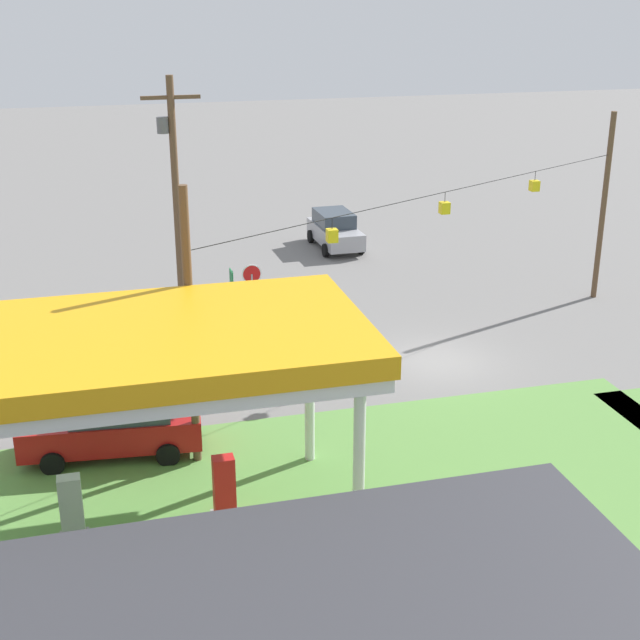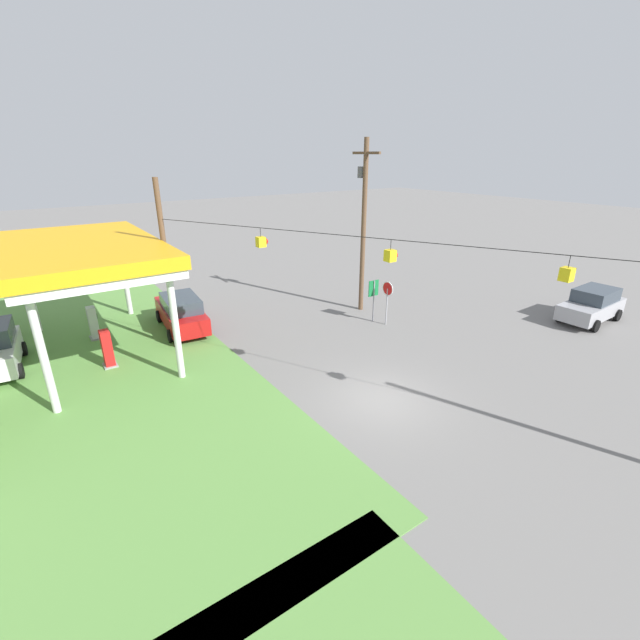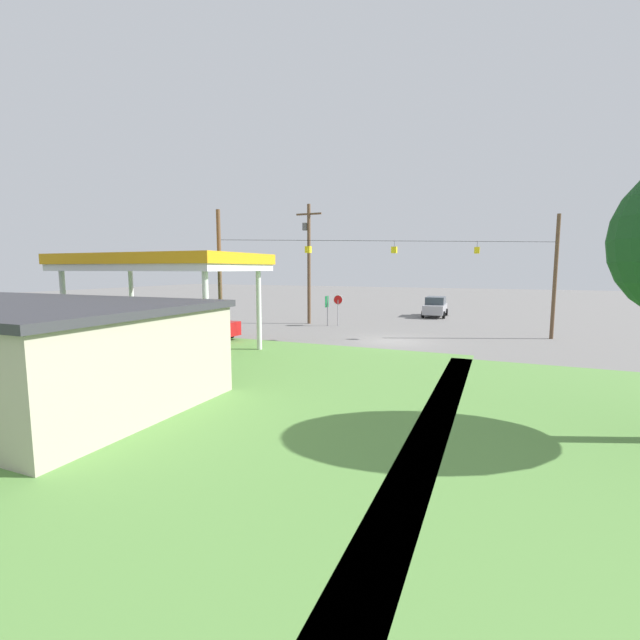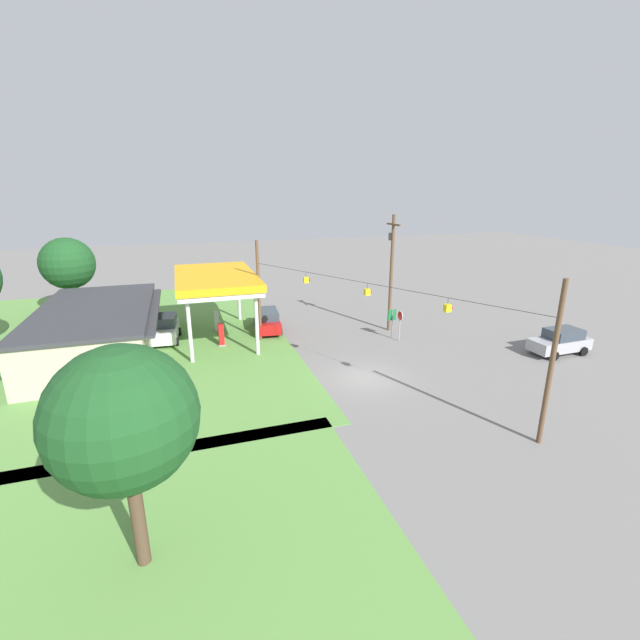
{
  "view_description": "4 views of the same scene",
  "coord_description": "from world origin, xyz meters",
  "px_view_note": "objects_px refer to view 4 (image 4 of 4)",
  "views": [
    {
      "loc": [
        11.78,
        27.78,
        12.8
      ],
      "look_at": [
        4.67,
        0.98,
        2.42
      ],
      "focal_mm": 50.0,
      "sensor_mm": 36.0,
      "label": 1
    },
    {
      "loc": [
        -10.44,
        10.21,
        8.98
      ],
      "look_at": [
        2.25,
        1.36,
        2.93
      ],
      "focal_mm": 24.0,
      "sensor_mm": 36.0,
      "label": 2
    },
    {
      "loc": [
        -6.1,
        26.4,
        4.55
      ],
      "look_at": [
        4.07,
        2.16,
        1.41
      ],
      "focal_mm": 24.0,
      "sensor_mm": 36.0,
      "label": 3
    },
    {
      "loc": [
        -23.21,
        10.65,
        11.65
      ],
      "look_at": [
        3.74,
        1.79,
        3.02
      ],
      "focal_mm": 24.0,
      "sensor_mm": 36.0,
      "label": 4
    }
  ],
  "objects_px": {
    "stop_sign_roadside": "(400,319)",
    "tree_west_verge": "(123,419)",
    "gas_station_canopy": "(216,280)",
    "tree_far_back": "(68,264)",
    "fuel_pump_near": "(221,335)",
    "fuel_pump_far": "(217,322)",
    "route_sign": "(392,318)",
    "car_at_pumps_rear": "(165,329)",
    "car_on_crossroad": "(560,341)",
    "gas_station_store": "(98,330)",
    "car_at_pumps_front": "(267,320)",
    "utility_pole_main": "(391,267)"
  },
  "relations": [
    {
      "from": "fuel_pump_near",
      "to": "car_on_crossroad",
      "type": "xyz_separation_m",
      "value": [
        -9.6,
        -23.65,
        0.14
      ]
    },
    {
      "from": "car_at_pumps_front",
      "to": "stop_sign_roadside",
      "type": "height_order",
      "value": "stop_sign_roadside"
    },
    {
      "from": "gas_station_canopy",
      "to": "fuel_pump_near",
      "type": "distance_m",
      "value": 4.43
    },
    {
      "from": "stop_sign_roadside",
      "to": "utility_pole_main",
      "type": "bearing_deg",
      "value": 170.34
    },
    {
      "from": "gas_station_store",
      "to": "stop_sign_roadside",
      "type": "relative_size",
      "value": 6.22
    },
    {
      "from": "stop_sign_roadside",
      "to": "tree_west_verge",
      "type": "height_order",
      "value": "tree_west_verge"
    },
    {
      "from": "fuel_pump_far",
      "to": "car_at_pumps_rear",
      "type": "relative_size",
      "value": 0.41
    },
    {
      "from": "stop_sign_roadside",
      "to": "tree_far_back",
      "type": "distance_m",
      "value": 31.49
    },
    {
      "from": "fuel_pump_far",
      "to": "stop_sign_roadside",
      "type": "relative_size",
      "value": 0.7
    },
    {
      "from": "car_at_pumps_front",
      "to": "car_at_pumps_rear",
      "type": "height_order",
      "value": "car_at_pumps_rear"
    },
    {
      "from": "fuel_pump_far",
      "to": "car_on_crossroad",
      "type": "xyz_separation_m",
      "value": [
        -13.36,
        -23.65,
        0.14
      ]
    },
    {
      "from": "gas_station_canopy",
      "to": "fuel_pump_far",
      "type": "height_order",
      "value": "gas_station_canopy"
    },
    {
      "from": "gas_station_canopy",
      "to": "fuel_pump_far",
      "type": "bearing_deg",
      "value": -0.04
    },
    {
      "from": "gas_station_store",
      "to": "stop_sign_roadside",
      "type": "height_order",
      "value": "gas_station_store"
    },
    {
      "from": "car_on_crossroad",
      "to": "fuel_pump_near",
      "type": "bearing_deg",
      "value": -23.46
    },
    {
      "from": "fuel_pump_near",
      "to": "fuel_pump_far",
      "type": "relative_size",
      "value": 1.0
    },
    {
      "from": "gas_station_canopy",
      "to": "route_sign",
      "type": "xyz_separation_m",
      "value": [
        -4.38,
        -13.46,
        -3.13
      ]
    },
    {
      "from": "gas_station_canopy",
      "to": "stop_sign_roadside",
      "type": "bearing_deg",
      "value": -110.86
    },
    {
      "from": "fuel_pump_far",
      "to": "car_at_pumps_rear",
      "type": "bearing_deg",
      "value": 107.64
    },
    {
      "from": "gas_station_canopy",
      "to": "car_at_pumps_rear",
      "type": "distance_m",
      "value": 5.65
    },
    {
      "from": "car_at_pumps_rear",
      "to": "car_on_crossroad",
      "type": "distance_m",
      "value": 30.31
    },
    {
      "from": "car_at_pumps_front",
      "to": "car_on_crossroad",
      "type": "xyz_separation_m",
      "value": [
        -12.15,
        -19.5,
        -0.01
      ]
    },
    {
      "from": "fuel_pump_near",
      "to": "car_on_crossroad",
      "type": "relative_size",
      "value": 0.38
    },
    {
      "from": "car_at_pumps_front",
      "to": "utility_pole_main",
      "type": "bearing_deg",
      "value": -101.48
    },
    {
      "from": "tree_far_back",
      "to": "fuel_pump_near",
      "type": "bearing_deg",
      "value": -136.75
    },
    {
      "from": "fuel_pump_far",
      "to": "tree_west_verge",
      "type": "xyz_separation_m",
      "value": [
        -23.75,
        4.52,
        4.44
      ]
    },
    {
      "from": "stop_sign_roadside",
      "to": "gas_station_store",
      "type": "bearing_deg",
      "value": -102.26
    },
    {
      "from": "car_on_crossroad",
      "to": "tree_far_back",
      "type": "relative_size",
      "value": 0.61
    },
    {
      "from": "fuel_pump_near",
      "to": "fuel_pump_far",
      "type": "xyz_separation_m",
      "value": [
        3.76,
        0.0,
        0.0
      ]
    },
    {
      "from": "fuel_pump_near",
      "to": "car_at_pumps_rear",
      "type": "height_order",
      "value": "car_at_pumps_rear"
    },
    {
      "from": "gas_station_store",
      "to": "route_sign",
      "type": "bearing_deg",
      "value": -100.3
    },
    {
      "from": "car_at_pumps_front",
      "to": "tree_far_back",
      "type": "distance_m",
      "value": 20.5
    },
    {
      "from": "fuel_pump_near",
      "to": "tree_far_back",
      "type": "relative_size",
      "value": 0.23
    },
    {
      "from": "gas_station_canopy",
      "to": "tree_far_back",
      "type": "xyz_separation_m",
      "value": [
        11.63,
        12.7,
        0.14
      ]
    },
    {
      "from": "tree_west_verge",
      "to": "fuel_pump_near",
      "type": "bearing_deg",
      "value": -12.75
    },
    {
      "from": "car_on_crossroad",
      "to": "gas_station_store",
      "type": "bearing_deg",
      "value": -20.32
    },
    {
      "from": "gas_station_canopy",
      "to": "tree_west_verge",
      "type": "xyz_separation_m",
      "value": [
        -21.87,
        4.52,
        0.43
      ]
    },
    {
      "from": "gas_station_store",
      "to": "fuel_pump_near",
      "type": "xyz_separation_m",
      "value": [
        -1.55,
        -8.82,
        -0.89
      ]
    },
    {
      "from": "car_at_pumps_rear",
      "to": "tree_far_back",
      "type": "bearing_deg",
      "value": -137.56
    },
    {
      "from": "car_at_pumps_rear",
      "to": "tree_west_verge",
      "type": "bearing_deg",
      "value": 3.81
    },
    {
      "from": "fuel_pump_near",
      "to": "utility_pole_main",
      "type": "height_order",
      "value": "utility_pole_main"
    },
    {
      "from": "gas_station_canopy",
      "to": "gas_station_store",
      "type": "relative_size",
      "value": 0.7
    },
    {
      "from": "car_at_pumps_rear",
      "to": "tree_far_back",
      "type": "height_order",
      "value": "tree_far_back"
    },
    {
      "from": "car_at_pumps_front",
      "to": "tree_west_verge",
      "type": "height_order",
      "value": "tree_west_verge"
    },
    {
      "from": "stop_sign_roadside",
      "to": "utility_pole_main",
      "type": "relative_size",
      "value": 0.26
    },
    {
      "from": "car_on_crossroad",
      "to": "tree_west_verge",
      "type": "distance_m",
      "value": 30.34
    },
    {
      "from": "car_on_crossroad",
      "to": "car_at_pumps_rear",
      "type": "bearing_deg",
      "value": -24.78
    },
    {
      "from": "car_at_pumps_front",
      "to": "route_sign",
      "type": "relative_size",
      "value": 2.21
    },
    {
      "from": "gas_station_canopy",
      "to": "utility_pole_main",
      "type": "bearing_deg",
      "value": -99.69
    },
    {
      "from": "car_on_crossroad",
      "to": "fuel_pump_far",
      "type": "bearing_deg",
      "value": -30.83
    }
  ]
}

